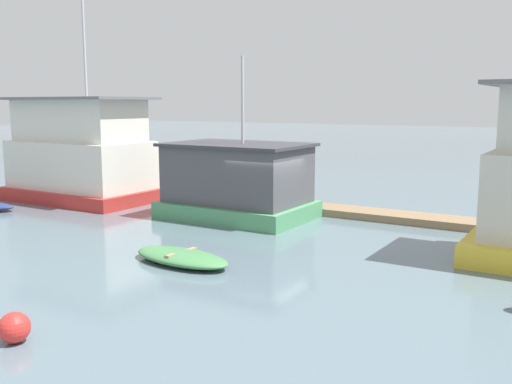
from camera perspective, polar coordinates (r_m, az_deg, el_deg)
ground_plane at (r=21.73m, az=1.37°, el=-3.30°), size 200.00×200.00×0.00m
dock_walkway at (r=24.56m, az=5.21°, el=-1.57°), size 33.80×1.53×0.30m
houseboat_red at (r=28.28m, az=-17.15°, el=3.70°), size 7.16×4.18×9.24m
houseboat_green at (r=22.90m, az=-1.87°, el=1.01°), size 5.74×3.90×6.40m
dinghy_green at (r=16.67m, az=-7.47°, el=-6.47°), size 3.41×1.71×0.38m
buoy_red at (r=12.20m, az=-23.01°, el=-12.37°), size 0.61×0.61×0.61m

